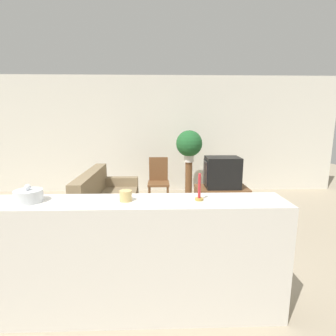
{
  "coord_description": "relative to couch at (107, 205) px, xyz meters",
  "views": [
    {
      "loc": [
        0.31,
        -2.8,
        1.74
      ],
      "look_at": [
        0.46,
        1.86,
        0.85
      ],
      "focal_mm": 28.0,
      "sensor_mm": 36.0,
      "label": 1
    }
  ],
  "objects": [
    {
      "name": "plant_stand",
      "position": [
        1.52,
        1.25,
        0.11
      ],
      "size": [
        0.15,
        0.15,
        0.82
      ],
      "color": "brown",
      "rests_on": "ground_plane"
    },
    {
      "name": "decorative_bowl",
      "position": [
        -0.19,
        -2.15,
        0.81
      ],
      "size": [
        0.23,
        0.23,
        0.15
      ],
      "color": "silver",
      "rests_on": "foreground_counter"
    },
    {
      "name": "candle_jar",
      "position": [
        0.61,
        -2.15,
        0.8
      ],
      "size": [
        0.1,
        0.1,
        0.09
      ],
      "color": "tan",
      "rests_on": "foreground_counter"
    },
    {
      "name": "tv_stand",
      "position": [
        2.04,
        0.38,
        -0.06
      ],
      "size": [
        0.96,
        0.53,
        0.48
      ],
      "color": "brown",
      "rests_on": "ground_plane"
    },
    {
      "name": "ground_plane",
      "position": [
        0.59,
        -1.47,
        -0.3
      ],
      "size": [
        14.0,
        14.0,
        0.0
      ],
      "primitive_type": "plane",
      "color": "tan"
    },
    {
      "name": "potted_plant",
      "position": [
        1.52,
        1.25,
        0.9
      ],
      "size": [
        0.56,
        0.56,
        0.67
      ],
      "color": "white",
      "rests_on": "plant_stand"
    },
    {
      "name": "television",
      "position": [
        2.04,
        0.38,
        0.47
      ],
      "size": [
        0.62,
        0.46,
        0.57
      ],
      "color": "black",
      "rests_on": "tv_stand"
    },
    {
      "name": "wooden_chair",
      "position": [
        0.87,
        1.07,
        0.2
      ],
      "size": [
        0.44,
        0.44,
        0.93
      ],
      "color": "brown",
      "rests_on": "ground_plane"
    },
    {
      "name": "wall_back",
      "position": [
        0.59,
        1.96,
        1.05
      ],
      "size": [
        9.0,
        0.06,
        2.7
      ],
      "color": "silver",
      "rests_on": "ground_plane"
    },
    {
      "name": "candlestick",
      "position": [
        1.23,
        -2.15,
        0.83
      ],
      "size": [
        0.07,
        0.07,
        0.23
      ],
      "color": "#B7933D",
      "rests_on": "foreground_counter"
    },
    {
      "name": "foreground_counter",
      "position": [
        0.59,
        -2.15,
        0.23
      ],
      "size": [
        2.78,
        0.44,
        1.06
      ],
      "color": "silver",
      "rests_on": "ground_plane"
    },
    {
      "name": "couch",
      "position": [
        0.0,
        0.0,
        0.0
      ],
      "size": [
        0.82,
        1.71,
        0.86
      ],
      "color": "#847051",
      "rests_on": "ground_plane"
    }
  ]
}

